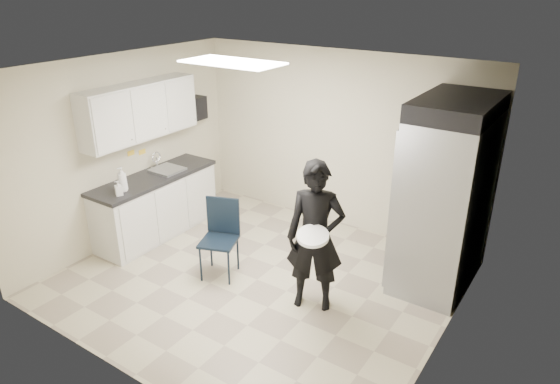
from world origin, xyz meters
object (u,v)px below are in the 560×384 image
Objects in this scene: man_tuxedo at (315,237)px; lower_counter at (157,206)px; folding_chair at (219,241)px; commercial_fridge at (445,202)px.

lower_counter is at bearing 152.08° from man_tuxedo.
man_tuxedo is (1.29, 0.14, 0.39)m from folding_chair.
lower_counter is at bearing 145.57° from folding_chair.
lower_counter is at bearing -164.12° from commercial_fridge.
lower_counter is 2.83m from man_tuxedo.
commercial_fridge is at bearing 29.53° from man_tuxedo.
commercial_fridge is 1.65m from man_tuxedo.
folding_chair is 0.55× the size of man_tuxedo.
man_tuxedo reaches higher than folding_chair.
man_tuxedo is at bearing -4.77° from lower_counter.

